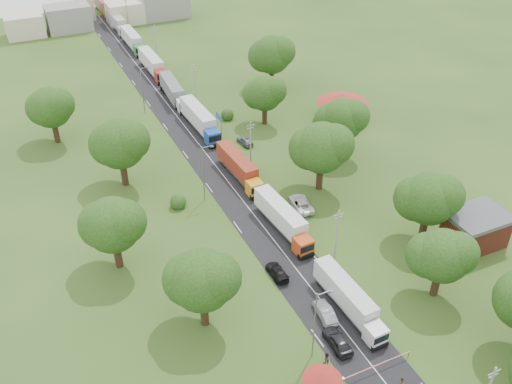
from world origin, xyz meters
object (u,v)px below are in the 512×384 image
info_sign (219,120)px  truck_0 (349,299)px  guard_booth (322,381)px  pedestrian_near (402,384)px  car_lane_front (338,341)px  car_lane_mid (325,312)px  boom_barrier (367,370)px

info_sign → truck_0: info_sign is taller
guard_booth → pedestrian_near: guard_booth is taller
truck_0 → pedestrian_near: truck_0 is taller
info_sign → pedestrian_near: bearing=-93.7°
info_sign → car_lane_front: bearing=-97.5°
info_sign → car_lane_front: size_ratio=0.84×
guard_booth → car_lane_mid: 11.55m
boom_barrier → car_lane_front: car_lane_front is taller
info_sign → truck_0: 50.72m
boom_barrier → guard_booth: 5.98m
truck_0 → pedestrian_near: bearing=-95.1°
boom_barrier → info_sign: (6.56, 60.00, 2.11)m
pedestrian_near → car_lane_mid: bearing=56.1°
info_sign → car_lane_front: 55.52m
truck_0 → guard_booth: bearing=-135.0°
boom_barrier → pedestrian_near: bearing=-52.3°
guard_booth → car_lane_front: (5.16, 5.00, -1.33)m
pedestrian_near → boom_barrier: bearing=84.6°
pedestrian_near → truck_0: bearing=41.8°
guard_booth → pedestrian_near: (8.28, -3.16, -1.33)m
guard_booth → info_sign: size_ratio=1.07×
info_sign → car_lane_mid: info_sign is taller
info_sign → truck_0: bearing=-93.4°
truck_0 → car_lane_front: bearing=-134.1°
truck_0 → car_lane_front: 6.21m
car_lane_mid → pedestrian_near: pedestrian_near is taller
truck_0 → boom_barrier: bearing=-110.7°
truck_0 → car_lane_front: truck_0 is taller
guard_booth → truck_0: 13.27m
boom_barrier → truck_0: (3.55, 9.38, 1.14)m
guard_booth → truck_0: size_ratio=0.32×
car_lane_front → info_sign: bearing=-95.9°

